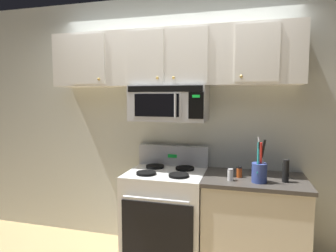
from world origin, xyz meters
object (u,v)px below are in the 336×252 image
utensil_crock_blue (259,171)px  stove_range (166,214)px  salt_shaker (230,175)px  spice_jar (239,172)px  over_range_microwave (169,103)px  pepper_mill (286,171)px

utensil_crock_blue → stove_range: bearing=171.0°
stove_range → utensil_crock_blue: bearing=-9.0°
salt_shaker → spice_jar: size_ratio=1.02×
over_range_microwave → spice_jar: bearing=-11.1°
over_range_microwave → spice_jar: (0.70, -0.14, -0.62)m
stove_range → salt_shaker: size_ratio=10.66×
stove_range → spice_jar: bearing=-1.7°
stove_range → salt_shaker: bearing=-13.3°
stove_range → salt_shaker: stove_range is taller
utensil_crock_blue → pepper_mill: 0.23m
salt_shaker → stove_range: bearing=166.7°
salt_shaker → pepper_mill: bearing=9.2°
stove_range → spice_jar: 0.85m
over_range_microwave → salt_shaker: bearing=-22.8°
salt_shaker → pepper_mill: size_ratio=0.53×
stove_range → pepper_mill: bearing=-3.8°
utensil_crock_blue → over_range_microwave: bearing=163.7°
utensil_crock_blue → pepper_mill: bearing=16.7°
pepper_mill → spice_jar: bearing=172.4°
pepper_mill → over_range_microwave: bearing=170.2°
over_range_microwave → spice_jar: size_ratio=7.40×
utensil_crock_blue → spice_jar: utensil_crock_blue is taller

